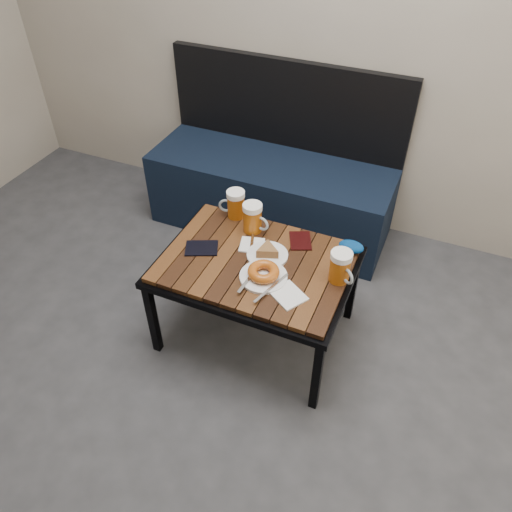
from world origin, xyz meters
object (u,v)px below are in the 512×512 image
at_px(beer_mug_centre, 253,218).
at_px(knit_pouch, 351,247).
at_px(bench, 272,186).
at_px(passport_burgundy, 300,241).
at_px(beer_mug_right, 341,267).
at_px(plate_pie, 267,253).
at_px(cafe_table, 256,268).
at_px(plate_bagel, 263,274).
at_px(beer_mug_left, 235,204).
at_px(passport_navy, 202,248).

relative_size(beer_mug_centre, knit_pouch, 1.28).
distance_m(bench, knit_pouch, 0.90).
bearing_deg(passport_burgundy, beer_mug_right, -60.58).
height_order(beer_mug_centre, plate_pie, beer_mug_centre).
bearing_deg(cafe_table, beer_mug_right, 4.61).
distance_m(cafe_table, beer_mug_centre, 0.24).
relative_size(beer_mug_right, plate_bagel, 0.55).
bearing_deg(cafe_table, passport_burgundy, 56.69).
distance_m(cafe_table, plate_pie, 0.09).
bearing_deg(plate_bagel, beer_mug_left, 129.94).
bearing_deg(bench, plate_bagel, -70.47).
distance_m(bench, passport_burgundy, 0.78).
bearing_deg(beer_mug_left, beer_mug_right, 141.61).
bearing_deg(plate_bagel, knit_pouch, 47.18).
bearing_deg(beer_mug_left, cafe_table, 113.32).
distance_m(cafe_table, plate_bagel, 0.13).
relative_size(cafe_table, plate_bagel, 3.22).
distance_m(beer_mug_centre, passport_burgundy, 0.24).
xyz_separation_m(plate_bagel, passport_navy, (-0.33, 0.06, -0.02)).
relative_size(cafe_table, beer_mug_centre, 5.82).
distance_m(plate_bagel, passport_burgundy, 0.29).
distance_m(beer_mug_left, beer_mug_centre, 0.14).
distance_m(beer_mug_right, passport_burgundy, 0.30).
bearing_deg(passport_burgundy, beer_mug_left, 147.03).
bearing_deg(passport_navy, plate_bagel, 54.95).
distance_m(passport_navy, passport_burgundy, 0.45).
xyz_separation_m(cafe_table, beer_mug_left, (-0.22, 0.26, 0.11)).
height_order(bench, knit_pouch, bench).
xyz_separation_m(passport_burgundy, knit_pouch, (0.23, 0.03, 0.02)).
height_order(beer_mug_right, passport_burgundy, beer_mug_right).
xyz_separation_m(cafe_table, beer_mug_right, (0.36, 0.03, 0.12)).
xyz_separation_m(cafe_table, beer_mug_centre, (-0.10, 0.19, 0.12)).
xyz_separation_m(beer_mug_left, plate_pie, (0.25, -0.21, -0.05)).
bearing_deg(passport_burgundy, plate_bagel, -125.90).
distance_m(beer_mug_left, passport_burgundy, 0.36).
relative_size(cafe_table, plate_pie, 4.62).
bearing_deg(cafe_table, plate_bagel, -50.55).
bearing_deg(beer_mug_centre, knit_pouch, 14.76).
bearing_deg(beer_mug_left, plate_bagel, 113.16).
height_order(bench, plate_pie, bench).
xyz_separation_m(beer_mug_left, passport_navy, (-0.04, -0.28, -0.07)).
xyz_separation_m(beer_mug_centre, beer_mug_right, (0.46, -0.16, 0.00)).
relative_size(plate_bagel, passport_burgundy, 2.00).
bearing_deg(beer_mug_right, passport_burgundy, -179.49).
height_order(cafe_table, passport_navy, passport_navy).
relative_size(beer_mug_right, plate_pie, 0.79).
distance_m(cafe_table, beer_mug_right, 0.38).
xyz_separation_m(beer_mug_centre, passport_burgundy, (0.23, 0.01, -0.07)).
distance_m(bench, cafe_table, 0.90).
bearing_deg(beer_mug_left, passport_navy, 65.79).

